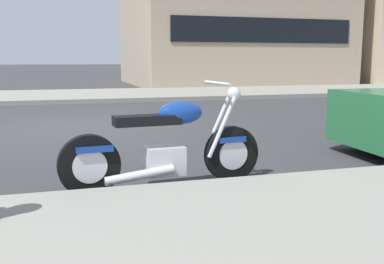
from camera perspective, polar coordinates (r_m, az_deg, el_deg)
ground_plane at (r=9.20m, az=-14.24°, el=0.64°), size 260.00×260.00×0.00m
sidewalk_far_curb at (r=20.60m, az=20.50°, el=5.14°), size 120.00×5.00×0.14m
parking_stall_stripe at (r=5.02m, az=-12.34°, el=-6.30°), size 0.12×2.20×0.01m
parked_motorcycle at (r=4.63m, az=-3.27°, el=-2.10°), size 2.16×0.62×1.10m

